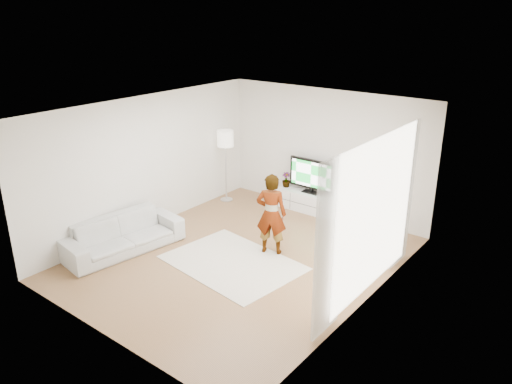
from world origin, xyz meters
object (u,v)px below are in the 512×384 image
Objects in this scene: sofa at (123,234)px; floor_lamp at (225,142)px; rug at (233,263)px; player at (271,214)px; media_console at (310,202)px; television at (312,175)px.

sofa is 1.32× the size of floor_lamp.
floor_lamp is (-2.20, 2.35, 1.46)m from rug.
player is 3.02m from floor_lamp.
sofa is at bearing -86.57° from floor_lamp.
floor_lamp is (-2.50, 1.57, 0.67)m from player.
media_console is 1.41× the size of television.
rug is at bearing -85.91° from television.
media_console is 3.01m from rug.
floor_lamp is (-1.98, -0.65, 1.24)m from media_console.
rug is at bearing -46.90° from floor_lamp.
floor_lamp is at bearing 11.80° from sofa.
sofa is (-2.30, -1.68, -0.47)m from player.
player is (0.30, 0.78, 0.79)m from rug.
player is at bearing -32.07° from floor_lamp.
sofa reaches higher than media_console.
player reaches higher than media_console.
sofa is (-1.78, -3.92, -0.54)m from television.
floor_lamp is (-1.98, -0.68, 0.60)m from television.
rug is 1.15m from player.
floor_lamp is at bearing -161.77° from media_console.
rug is at bearing 44.55° from player.
player is at bearing 68.85° from rug.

